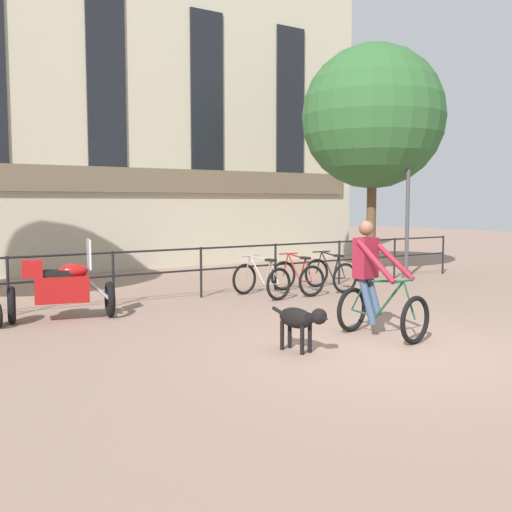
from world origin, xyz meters
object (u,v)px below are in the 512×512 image
cyclist_with_bike (375,285)px  parked_motorcycle (61,287)px  dog (301,319)px  street_lamp (408,183)px  parked_bicycle_near_lamp (261,280)px  parked_bicycle_mid_right (330,274)px  parked_bicycle_mid_left (297,277)px

cyclist_with_bike → parked_motorcycle: cyclist_with_bike is taller
dog → street_lamp: size_ratio=0.22×
parked_motorcycle → parked_bicycle_near_lamp: bearing=-75.4°
cyclist_with_bike → parked_bicycle_mid_right: 4.64m
cyclist_with_bike → parked_bicycle_near_lamp: 3.97m
dog → parked_bicycle_mid_right: 5.68m
parked_motorcycle → street_lamp: (9.10, 0.81, 1.90)m
dog → street_lamp: street_lamp is taller
parked_bicycle_near_lamp → parked_bicycle_mid_right: (1.87, -0.00, 0.00)m
parked_motorcycle → parked_bicycle_near_lamp: parked_motorcycle is taller
parked_bicycle_mid_left → cyclist_with_bike: bearing=70.0°
parked_bicycle_mid_right → street_lamp: (3.09, 0.61, 2.10)m
parked_motorcycle → dog: bearing=-140.3°
parked_bicycle_near_lamp → parked_bicycle_mid_left: size_ratio=1.06×
dog → parked_bicycle_mid_left: bearing=42.6°
cyclist_with_bike → street_lamp: size_ratio=0.39×
parked_bicycle_near_lamp → parked_bicycle_mid_left: same height
dog → parked_bicycle_near_lamp: (2.09, 4.08, -0.08)m
parked_motorcycle → parked_bicycle_mid_right: bearing=-76.3°
cyclist_with_bike → parked_bicycle_mid_right: (2.47, 3.91, -0.41)m
dog → parked_bicycle_mid_left: parked_bicycle_mid_left is taller
street_lamp → cyclist_with_bike: bearing=-140.9°
cyclist_with_bike → parked_bicycle_near_lamp: cyclist_with_bike is taller
dog → parked_motorcycle: parked_motorcycle is taller
parked_motorcycle → street_lamp: size_ratio=0.40×
dog → parked_motorcycle: bearing=107.0°
parked_motorcycle → parked_bicycle_near_lamp: (4.14, 0.20, -0.20)m
parked_motorcycle → street_lamp: street_lamp is taller
parked_bicycle_near_lamp → parked_bicycle_mid_left: (0.93, -0.00, 0.00)m
parked_bicycle_near_lamp → dog: bearing=53.9°
parked_bicycle_near_lamp → parked_bicycle_mid_right: same height
parked_bicycle_mid_right → cyclist_with_bike: bearing=61.0°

